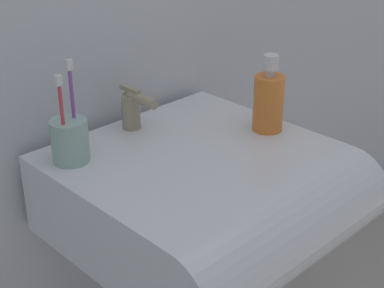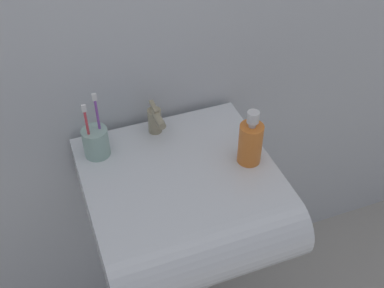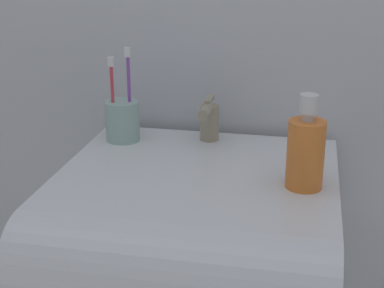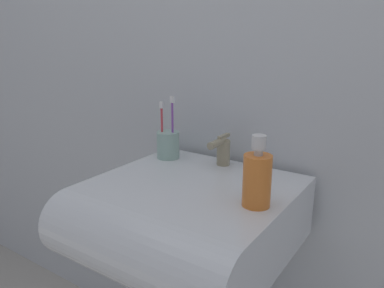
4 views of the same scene
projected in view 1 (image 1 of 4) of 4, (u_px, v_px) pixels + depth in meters
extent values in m
cube|color=white|center=(190.00, 189.00, 1.22)|extent=(0.51, 0.44, 0.17)
cylinder|color=white|center=(275.00, 233.00, 1.07)|extent=(0.51, 0.17, 0.17)
cylinder|color=tan|center=(131.00, 112.00, 1.26)|extent=(0.04, 0.04, 0.08)
cylinder|color=tan|center=(142.00, 100.00, 1.22)|extent=(0.02, 0.08, 0.02)
cube|color=tan|center=(130.00, 90.00, 1.24)|extent=(0.01, 0.06, 0.01)
cylinder|color=#99BFB2|center=(70.00, 141.00, 1.12)|extent=(0.07, 0.07, 0.09)
cylinder|color=#D83F4C|center=(63.00, 123.00, 1.09)|extent=(0.01, 0.01, 0.15)
cube|color=white|center=(59.00, 80.00, 1.05)|extent=(0.01, 0.01, 0.02)
cylinder|color=purple|center=(73.00, 111.00, 1.11)|extent=(0.01, 0.01, 0.17)
cube|color=white|center=(69.00, 65.00, 1.07)|extent=(0.01, 0.01, 0.02)
cylinder|color=orange|center=(268.00, 103.00, 1.25)|extent=(0.07, 0.07, 0.12)
cylinder|color=silver|center=(270.00, 73.00, 1.22)|extent=(0.02, 0.02, 0.01)
cylinder|color=silver|center=(271.00, 62.00, 1.21)|extent=(0.03, 0.03, 0.03)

